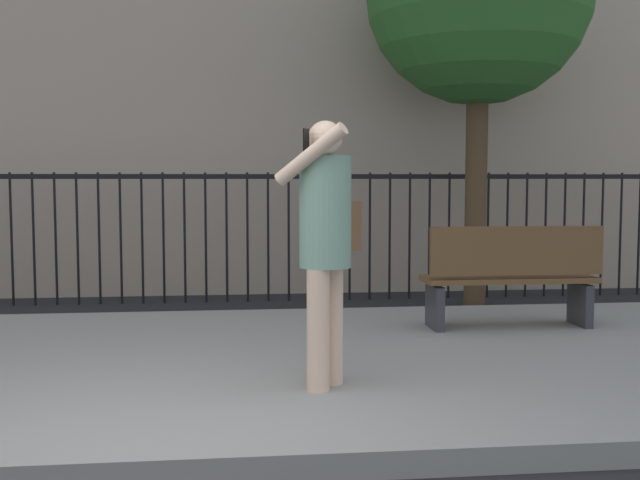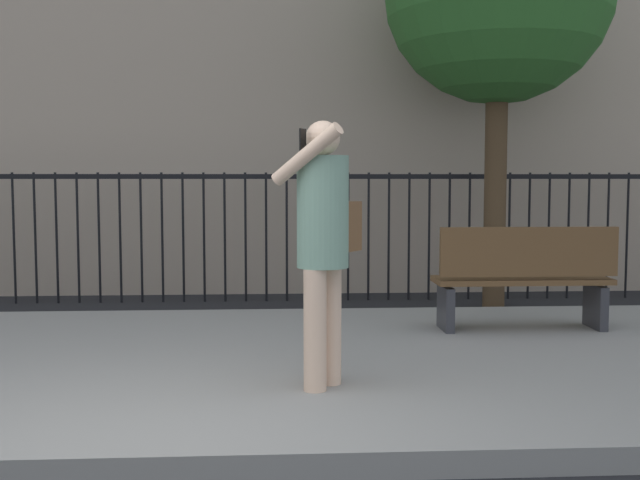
{
  "view_description": "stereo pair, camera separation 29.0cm",
  "coord_description": "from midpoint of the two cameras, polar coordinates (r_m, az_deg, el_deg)",
  "views": [
    {
      "loc": [
        0.42,
        -3.84,
        1.54
      ],
      "look_at": [
        1.04,
        1.56,
        1.11
      ],
      "focal_mm": 44.27,
      "sensor_mm": 36.0,
      "label": 1
    },
    {
      "loc": [
        0.71,
        -3.86,
        1.54
      ],
      "look_at": [
        1.04,
        1.56,
        1.11
      ],
      "focal_mm": 44.27,
      "sensor_mm": 36.0,
      "label": 2
    }
  ],
  "objects": [
    {
      "name": "sidewalk",
      "position": [
        6.25,
        -8.7,
        -9.05
      ],
      "size": [
        28.0,
        4.4,
        0.15
      ],
      "primitive_type": "cube",
      "color": "gray",
      "rests_on": "ground"
    },
    {
      "name": "iron_fence",
      "position": [
        9.78,
        -6.81,
        1.48
      ],
      "size": [
        12.03,
        0.04,
        1.6
      ],
      "color": "black",
      "rests_on": "ground"
    },
    {
      "name": "pedestrian_on_phone",
      "position": [
        5.17,
        1.95,
        0.5
      ],
      "size": [
        0.64,
        0.72,
        1.76
      ],
      "color": "beige",
      "rests_on": "sidewalk"
    },
    {
      "name": "street_bench",
      "position": [
        7.41,
        15.65,
        -2.51
      ],
      "size": [
        1.6,
        0.45,
        0.95
      ],
      "color": "brown",
      "rests_on": "sidewalk"
    }
  ]
}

